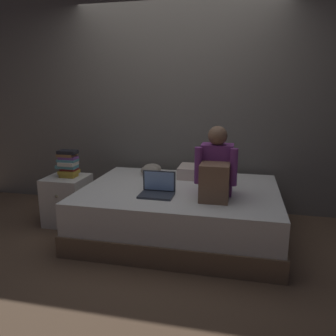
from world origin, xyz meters
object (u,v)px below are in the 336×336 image
(laptop, at_px, (157,189))
(book_stack, at_px, (68,164))
(pillow, at_px, (204,172))
(bed, at_px, (180,211))
(clothes_pile, at_px, (151,170))
(person_sitting, at_px, (216,170))
(nightstand, at_px, (68,200))

(laptop, bearing_deg, book_stack, 163.83)
(pillow, bearing_deg, bed, -112.36)
(pillow, distance_m, book_stack, 1.52)
(laptop, bearing_deg, pillow, 64.09)
(book_stack, xyz_separation_m, clothes_pile, (0.82, 0.43, -0.12))
(person_sitting, relative_size, pillow, 1.17)
(clothes_pile, bearing_deg, book_stack, -152.67)
(pillow, bearing_deg, laptop, -115.91)
(clothes_pile, bearing_deg, pillow, -1.49)
(person_sitting, bearing_deg, laptop, -170.80)
(bed, bearing_deg, person_sitting, -27.46)
(nightstand, relative_size, clothes_pile, 2.04)
(person_sitting, height_order, book_stack, person_sitting)
(pillow, bearing_deg, clothes_pile, 178.51)
(bed, height_order, laptop, laptop)
(book_stack, bearing_deg, laptop, -16.17)
(nightstand, relative_size, book_stack, 1.82)
(nightstand, height_order, clothes_pile, clothes_pile)
(pillow, bearing_deg, book_stack, -164.29)
(nightstand, relative_size, laptop, 1.69)
(book_stack, relative_size, clothes_pile, 1.12)
(bed, xyz_separation_m, nightstand, (-1.30, 0.03, 0.02))
(person_sitting, xyz_separation_m, laptop, (-0.54, -0.09, -0.20))
(nightstand, distance_m, clothes_pile, 1.00)
(person_sitting, distance_m, book_stack, 1.66)
(laptop, relative_size, clothes_pile, 1.20)
(clothes_pile, bearing_deg, person_sitting, -38.89)
(person_sitting, distance_m, pillow, 0.69)
(laptop, distance_m, pillow, 0.81)
(book_stack, bearing_deg, clothes_pile, 27.33)
(bed, xyz_separation_m, person_sitting, (0.37, -0.19, 0.51))
(pillow, xyz_separation_m, book_stack, (-1.46, -0.41, 0.12))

